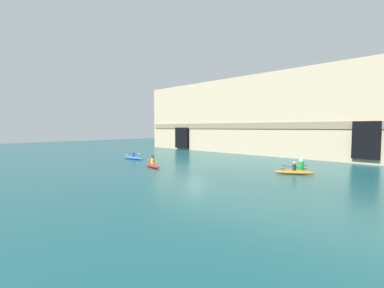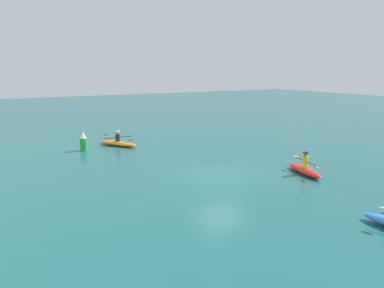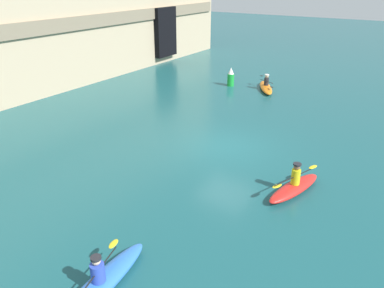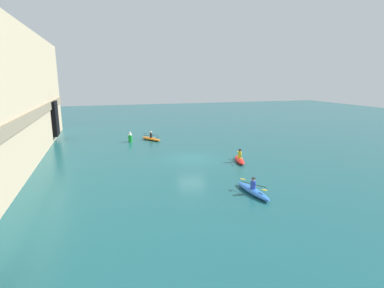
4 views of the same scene
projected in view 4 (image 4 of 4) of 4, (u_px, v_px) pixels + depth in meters
The scene contains 5 objects.
ground_plane at pixel (192, 159), 27.76m from camera, with size 120.00×120.00×0.00m, color #195156.
kayak_red at pixel (240, 159), 26.78m from camera, with size 2.92×1.34×1.17m.
kayak_blue at pixel (253, 190), 19.43m from camera, with size 3.59×0.98×1.08m.
kayak_orange at pixel (151, 138), 36.13m from camera, with size 3.16×2.24×1.07m.
marker_buoy at pixel (130, 137), 34.97m from camera, with size 0.47×0.47×1.29m.
Camera 4 is at (-25.63, 7.82, 7.36)m, focal length 28.00 mm.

